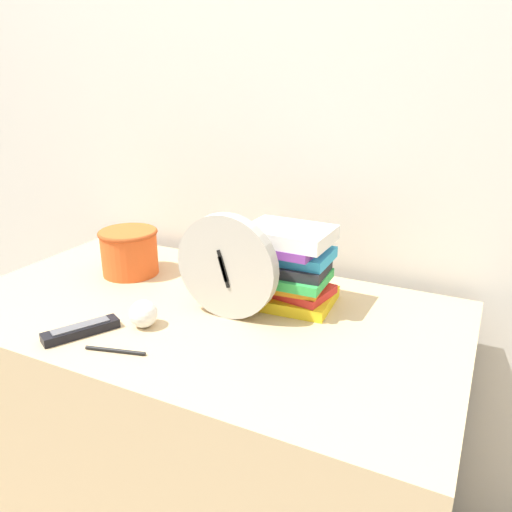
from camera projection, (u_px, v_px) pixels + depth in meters
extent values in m
cube|color=beige|center=(273.00, 111.00, 1.43)|extent=(6.00, 0.04, 2.40)
cube|color=tan|center=(206.00, 433.00, 1.36)|extent=(1.25, 0.69, 0.75)
cylinder|color=#B7B2A8|center=(227.00, 267.00, 1.15)|extent=(0.25, 0.03, 0.25)
cylinder|color=silver|center=(225.00, 268.00, 1.14)|extent=(0.22, 0.01, 0.22)
cube|color=black|center=(224.00, 269.00, 1.14)|extent=(0.03, 0.01, 0.06)
cube|color=black|center=(224.00, 269.00, 1.14)|extent=(0.03, 0.01, 0.09)
cylinder|color=black|center=(224.00, 269.00, 1.14)|extent=(0.01, 0.00, 0.01)
cube|color=yellow|center=(286.00, 296.00, 1.26)|extent=(0.24, 0.18, 0.03)
cube|color=red|center=(289.00, 287.00, 1.25)|extent=(0.22, 0.16, 0.02)
cube|color=orange|center=(287.00, 280.00, 1.25)|extent=(0.20, 0.17, 0.02)
cube|color=green|center=(286.00, 276.00, 1.22)|extent=(0.20, 0.15, 0.02)
cube|color=#232328|center=(282.00, 265.00, 1.22)|extent=(0.23, 0.14, 0.03)
cube|color=#2D9ED1|center=(290.00, 254.00, 1.22)|extent=(0.20, 0.13, 0.03)
cube|color=#7A3899|center=(277.00, 245.00, 1.21)|extent=(0.21, 0.14, 0.02)
cube|color=white|center=(289.00, 234.00, 1.19)|extent=(0.21, 0.15, 0.04)
cylinder|color=#E05623|center=(129.00, 252.00, 1.43)|extent=(0.16, 0.16, 0.13)
torus|color=#B3451C|center=(128.00, 232.00, 1.41)|extent=(0.17, 0.17, 0.01)
cube|color=black|center=(81.00, 330.00, 1.10)|extent=(0.11, 0.17, 0.02)
cube|color=#59595E|center=(80.00, 326.00, 1.10)|extent=(0.08, 0.12, 0.00)
sphere|color=white|center=(143.00, 314.00, 1.13)|extent=(0.06, 0.06, 0.06)
cylinder|color=black|center=(115.00, 351.00, 1.03)|extent=(0.13, 0.04, 0.01)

